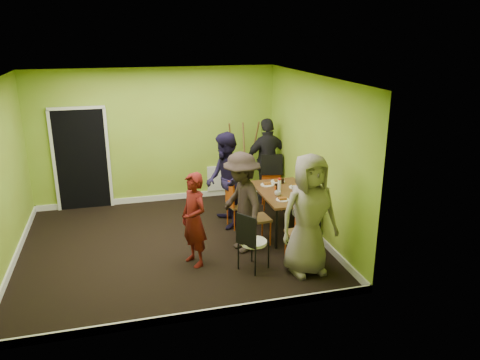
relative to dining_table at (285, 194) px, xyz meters
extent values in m
plane|color=black|center=(-2.05, -0.10, -0.70)|extent=(5.00, 5.00, 0.00)
cube|color=#8BA129|center=(-2.05, 2.15, 0.70)|extent=(5.00, 0.04, 2.80)
cube|color=#8BA129|center=(-2.05, -2.35, 0.70)|extent=(5.00, 0.04, 2.80)
cube|color=#8BA129|center=(-4.55, -0.10, 0.70)|extent=(0.04, 4.50, 2.80)
cube|color=#8BA129|center=(0.45, -0.10, 0.70)|extent=(0.04, 4.50, 2.80)
cube|color=white|center=(-2.05, -0.10, 2.10)|extent=(5.00, 4.50, 0.04)
cube|color=black|center=(-3.55, 2.12, 0.32)|extent=(1.00, 0.05, 2.04)
cube|color=white|center=(-0.75, 2.12, -0.30)|extent=(0.50, 0.04, 0.55)
cylinder|color=black|center=(-0.39, -0.69, -0.34)|extent=(0.04, 0.04, 0.71)
cylinder|color=black|center=(0.39, -0.69, -0.34)|extent=(0.04, 0.04, 0.71)
cylinder|color=black|center=(-0.39, 0.69, -0.34)|extent=(0.04, 0.04, 0.71)
cylinder|color=black|center=(0.39, 0.69, -0.34)|extent=(0.04, 0.04, 0.71)
cube|color=brown|center=(0.00, 0.00, 0.03)|extent=(0.90, 1.50, 0.04)
cylinder|color=#C94B12|center=(-0.94, 0.51, -0.49)|extent=(0.02, 0.02, 0.42)
cylinder|color=#C94B12|center=(-0.88, 0.19, -0.49)|extent=(0.02, 0.02, 0.42)
cylinder|color=#C94B12|center=(-0.63, 0.56, -0.49)|extent=(0.02, 0.02, 0.42)
cylinder|color=#C94B12|center=(-0.57, 0.25, -0.49)|extent=(0.02, 0.02, 0.42)
cube|color=brown|center=(-0.75, 0.38, -0.28)|extent=(0.43, 0.43, 0.04)
cube|color=#C94B12|center=(-0.93, 0.35, -0.02)|extent=(0.09, 0.35, 0.47)
cylinder|color=#C94B12|center=(-0.82, -0.24, -0.47)|extent=(0.03, 0.03, 0.45)
cylinder|color=#C94B12|center=(-0.79, -0.58, -0.47)|extent=(0.03, 0.03, 0.45)
cylinder|color=#C94B12|center=(-0.48, -0.21, -0.47)|extent=(0.03, 0.03, 0.45)
cylinder|color=#C94B12|center=(-0.45, -0.55, -0.47)|extent=(0.03, 0.03, 0.45)
cube|color=brown|center=(-0.63, -0.40, -0.24)|extent=(0.44, 0.44, 0.04)
cube|color=#C94B12|center=(-0.82, -0.42, 0.03)|extent=(0.07, 0.38, 0.50)
cylinder|color=#C94B12|center=(0.36, 1.26, -0.46)|extent=(0.03, 0.03, 0.47)
cylinder|color=#C94B12|center=(0.01, 1.33, -0.46)|extent=(0.03, 0.03, 0.47)
cylinder|color=#C94B12|center=(0.29, 0.91, -0.46)|extent=(0.03, 0.03, 0.47)
cylinder|color=#C94B12|center=(-0.06, 0.98, -0.46)|extent=(0.03, 0.03, 0.47)
cube|color=brown|center=(0.15, 1.12, -0.22)|extent=(0.50, 0.50, 0.04)
cube|color=#C94B12|center=(0.19, 1.31, 0.06)|extent=(0.40, 0.12, 0.52)
cylinder|color=#C94B12|center=(-0.33, -1.37, -0.46)|extent=(0.03, 0.03, 0.46)
cylinder|color=#C94B12|center=(0.02, -1.36, -0.46)|extent=(0.03, 0.03, 0.46)
cylinder|color=#C94B12|center=(-0.34, -1.02, -0.46)|extent=(0.03, 0.03, 0.46)
cylinder|color=#C94B12|center=(0.01, -1.01, -0.46)|extent=(0.03, 0.03, 0.46)
cube|color=brown|center=(-0.16, -1.19, -0.23)|extent=(0.43, 0.43, 0.04)
cube|color=#C94B12|center=(-0.15, -1.39, 0.05)|extent=(0.39, 0.05, 0.52)
cylinder|color=black|center=(-1.18, -1.21, -0.48)|extent=(0.03, 0.03, 0.43)
cylinder|color=black|center=(-0.99, -1.48, -0.48)|extent=(0.03, 0.03, 0.43)
cylinder|color=black|center=(-0.91, -1.02, -0.48)|extent=(0.03, 0.03, 0.43)
cylinder|color=black|center=(-0.72, -1.29, -0.48)|extent=(0.03, 0.03, 0.43)
cylinder|color=white|center=(-0.95, -1.25, -0.25)|extent=(0.41, 0.41, 0.05)
cube|color=black|center=(-1.10, -1.36, 0.00)|extent=(0.24, 0.32, 0.48)
cylinder|color=brown|center=(-0.48, 1.96, 0.14)|extent=(0.24, 0.39, 1.68)
cylinder|color=brown|center=(-0.05, 1.96, 0.14)|extent=(0.24, 0.39, 1.68)
cylinder|color=brown|center=(-0.27, 1.71, 0.14)|extent=(0.04, 0.38, 1.64)
cube|color=brown|center=(-0.27, 1.91, 0.09)|extent=(0.45, 0.04, 0.04)
cylinder|color=white|center=(-0.20, 0.42, 0.06)|extent=(0.25, 0.25, 0.01)
cylinder|color=white|center=(-0.19, -0.41, 0.06)|extent=(0.22, 0.22, 0.01)
cylinder|color=white|center=(0.05, 0.54, 0.06)|extent=(0.27, 0.27, 0.01)
cylinder|color=white|center=(0.07, -0.51, 0.06)|extent=(0.26, 0.26, 0.01)
cylinder|color=white|center=(0.27, 0.15, 0.06)|extent=(0.26, 0.26, 0.01)
cylinder|color=white|center=(0.20, -0.22, 0.06)|extent=(0.26, 0.26, 0.01)
cylinder|color=white|center=(-0.10, 0.03, 0.16)|extent=(0.06, 0.06, 0.21)
cylinder|color=blue|center=(0.23, -0.26, 0.17)|extent=(0.07, 0.07, 0.22)
cylinder|color=#C94B12|center=(-0.14, 0.11, 0.09)|extent=(0.03, 0.03, 0.07)
cylinder|color=black|center=(-0.10, 0.16, 0.11)|extent=(0.06, 0.06, 0.10)
cylinder|color=black|center=(0.11, 0.43, 0.10)|extent=(0.06, 0.06, 0.09)
cylinder|color=black|center=(0.10, -0.53, 0.10)|extent=(0.06, 0.06, 0.09)
imported|color=white|center=(-0.20, -0.18, 0.10)|extent=(0.11, 0.11, 0.09)
imported|color=white|center=(0.17, 0.01, 0.10)|extent=(0.09, 0.09, 0.08)
imported|color=#55100E|center=(-1.79, -0.85, 0.05)|extent=(0.54, 0.64, 1.48)
imported|color=black|center=(-0.97, 0.48, 0.19)|extent=(0.68, 0.86, 1.77)
imported|color=black|center=(-0.95, -0.57, 0.14)|extent=(0.80, 1.17, 1.67)
imported|color=black|center=(0.17, 1.51, 0.20)|extent=(1.09, 0.55, 1.79)
imported|color=gray|center=(-0.19, -1.53, 0.23)|extent=(0.95, 0.67, 1.85)
camera|label=1|loc=(-2.80, -7.41, 2.83)|focal=35.00mm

